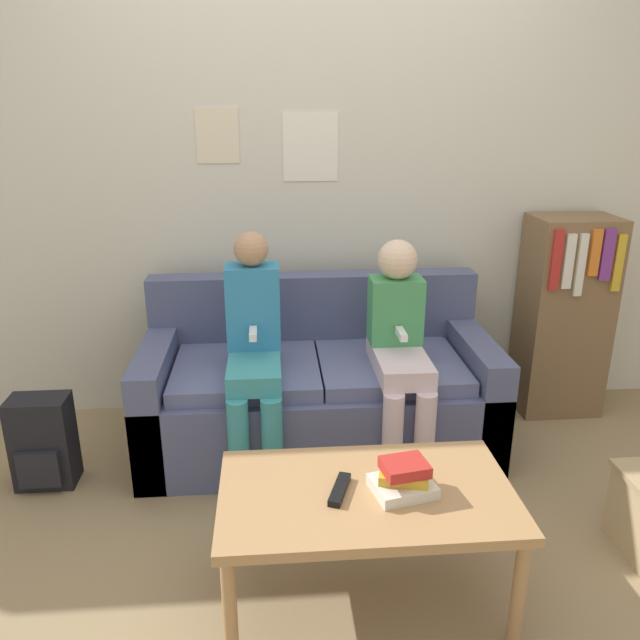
{
  "coord_description": "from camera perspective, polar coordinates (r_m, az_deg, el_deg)",
  "views": [
    {
      "loc": [
        -0.22,
        -2.26,
        1.62
      ],
      "look_at": [
        0.0,
        0.36,
        0.69
      ],
      "focal_mm": 35.0,
      "sensor_mm": 36.0,
      "label": 1
    }
  ],
  "objects": [
    {
      "name": "wall_back",
      "position": [
        3.26,
        -0.91,
        13.74
      ],
      "size": [
        8.0,
        0.06,
        2.6
      ],
      "color": "beige",
      "rests_on": "ground_plane"
    },
    {
      "name": "couch",
      "position": [
        3.08,
        -0.21,
        -6.55
      ],
      "size": [
        1.66,
        0.77,
        0.79
      ],
      "color": "#4C5175",
      "rests_on": "ground_plane"
    },
    {
      "name": "person_left",
      "position": [
        2.77,
        -6.07,
        -2.35
      ],
      "size": [
        0.24,
        0.53,
        1.09
      ],
      "color": "teal",
      "rests_on": "ground_plane"
    },
    {
      "name": "tv_remote",
      "position": [
        2.09,
        1.81,
        -15.22
      ],
      "size": [
        0.09,
        0.17,
        0.02
      ],
      "rotation": [
        0.0,
        0.0,
        -0.34
      ],
      "color": "black",
      "rests_on": "coffee_table"
    },
    {
      "name": "coffee_table",
      "position": [
        2.14,
        4.27,
        -16.28
      ],
      "size": [
        0.96,
        0.56,
        0.42
      ],
      "color": "#AD7F51",
      "rests_on": "ground_plane"
    },
    {
      "name": "book_stack",
      "position": [
        2.09,
        7.63,
        -14.19
      ],
      "size": [
        0.22,
        0.2,
        0.11
      ],
      "color": "silver",
      "rests_on": "coffee_table"
    },
    {
      "name": "backpack",
      "position": [
        3.04,
        -23.98,
        -10.21
      ],
      "size": [
        0.25,
        0.19,
        0.42
      ],
      "color": "black",
      "rests_on": "ground_plane"
    },
    {
      "name": "bookshelf",
      "position": [
        3.57,
        21.37,
        0.36
      ],
      "size": [
        0.42,
        0.33,
        1.07
      ],
      "color": "brown",
      "rests_on": "ground_plane"
    },
    {
      "name": "ground_plane",
      "position": [
        2.79,
        0.63,
        -16.12
      ],
      "size": [
        10.0,
        10.0,
        0.0
      ],
      "primitive_type": "plane",
      "color": "#937A56"
    },
    {
      "name": "person_right",
      "position": [
        2.83,
        7.28,
        -2.12
      ],
      "size": [
        0.24,
        0.53,
        1.04
      ],
      "color": "silver",
      "rests_on": "ground_plane"
    }
  ]
}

